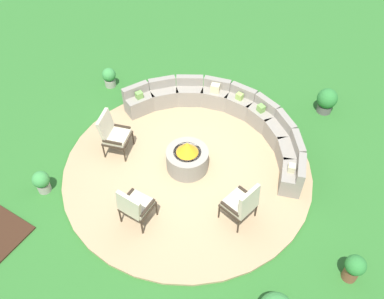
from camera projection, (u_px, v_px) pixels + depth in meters
The scene contains 11 objects.
ground_plane at pixel (187, 168), 9.07m from camera, with size 24.00×24.00×0.00m, color #2D6B28.
patio_circle at pixel (187, 168), 9.05m from camera, with size 5.60×5.60×0.06m, color tan.
fire_pit at pixel (187, 158), 8.80m from camera, with size 0.95×0.95×0.78m.
curved_stone_bench at pixel (227, 116), 9.76m from camera, with size 4.92×2.23×0.72m.
lounge_chair_front_left at pixel (113, 133), 8.99m from camera, with size 0.72×0.73×1.06m.
lounge_chair_front_right at pixel (134, 205), 7.65m from camera, with size 0.58×0.55×1.02m.
lounge_chair_back_left at pixel (242, 203), 7.67m from camera, with size 0.68×0.70×1.02m.
potted_plant_0 at pixel (354, 268), 7.01m from camera, with size 0.37×0.37×0.64m.
potted_plant_1 at pixel (109, 77), 10.94m from camera, with size 0.37×0.37×0.56m.
potted_plant_2 at pixel (42, 181), 8.43m from camera, with size 0.36×0.36×0.55m.
potted_plant_4 at pixel (327, 100), 10.16m from camera, with size 0.52×0.52×0.69m.
Camera 1 is at (3.14, -4.99, 6.91)m, focal length 37.12 mm.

